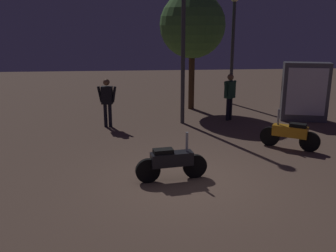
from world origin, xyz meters
TOP-DOWN VIEW (x-y plane):
  - ground_plane at (0.00, 0.00)m, footprint 40.00×40.00m
  - motorcycle_black_foreground at (-0.40, 0.12)m, footprint 1.65×0.45m
  - motorcycle_orange_parked_left at (3.13, 2.03)m, footprint 1.44×0.99m
  - person_rider_beside at (2.20, 5.33)m, footprint 0.58×0.48m
  - person_bystander_far at (-2.14, 4.77)m, footprint 0.67×0.29m
  - streetlamp_near at (2.95, 8.16)m, footprint 0.36×0.36m
  - streetlamp_far at (0.45, 5.05)m, footprint 0.36×0.36m
  - tree_left_bg at (1.09, 7.29)m, footprint 2.58×2.58m
  - kiosk_billboard at (4.87, 5.03)m, footprint 1.67×0.88m

SIDE VIEW (x-z plane):
  - ground_plane at x=0.00m, z-range 0.00..0.00m
  - motorcycle_black_foreground at x=-0.40m, z-range -0.12..0.99m
  - motorcycle_orange_parked_left at x=3.13m, z-range -0.12..0.99m
  - person_bystander_far at x=-2.14m, z-range 0.16..1.81m
  - person_rider_beside at x=2.20m, z-range 0.16..1.85m
  - kiosk_billboard at x=4.87m, z-range 0.00..2.10m
  - streetlamp_near at x=2.95m, z-range 0.66..5.27m
  - tree_left_bg at x=1.09m, z-range 1.01..5.65m
  - streetlamp_far at x=0.45m, z-range 0.69..6.01m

